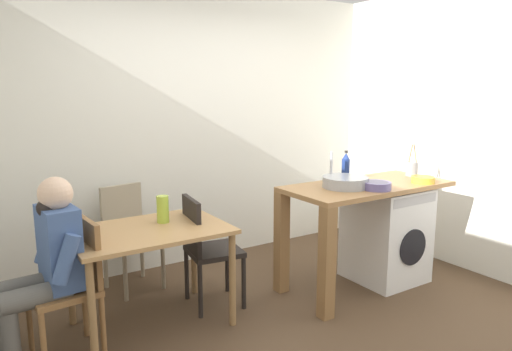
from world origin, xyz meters
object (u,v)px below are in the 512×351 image
object	(u,v)px
washing_machine	(386,233)
colander	(423,179)
seated_person	(46,262)
vase	(163,209)
utensil_crock	(412,169)
mixing_bowl	(377,185)
bottle_tall_green	(346,167)
chair_opposite	(205,245)
chair_spare_by_wall	(128,231)
dining_table	(149,242)
chair_person_seat	(74,280)

from	to	relation	value
washing_machine	colander	size ratio (longest dim) A/B	4.30
seated_person	vase	distance (m)	0.90
utensil_crock	colander	world-z (taller)	utensil_crock
mixing_bowl	colander	bearing A→B (deg)	-2.06
bottle_tall_green	seated_person	bearing A→B (deg)	-179.82
chair_opposite	colander	distance (m)	1.98
colander	chair_spare_by_wall	bearing A→B (deg)	149.12
seated_person	washing_machine	xyz separation A→B (m)	(2.82, -0.23, -0.24)
chair_opposite	mixing_bowl	size ratio (longest dim) A/B	3.85
chair_opposite	vase	distance (m)	0.47
chair_opposite	vase	world-z (taller)	vase
mixing_bowl	chair_spare_by_wall	bearing A→B (deg)	141.83
utensil_crock	dining_table	bearing A→B (deg)	173.53
chair_person_seat	washing_machine	distance (m)	2.67
chair_person_seat	chair_spare_by_wall	size ratio (longest dim) A/B	1.00
dining_table	chair_person_seat	xyz separation A→B (m)	(-0.55, -0.09, -0.14)
chair_spare_by_wall	colander	bearing A→B (deg)	138.61
seated_person	vase	bearing A→B (deg)	-81.38
bottle_tall_green	colander	size ratio (longest dim) A/B	1.34
dining_table	utensil_crock	bearing A→B (deg)	-6.47
chair_spare_by_wall	seated_person	size ratio (longest dim) A/B	0.75
mixing_bowl	vase	xyz separation A→B (m)	(-1.60, 0.63, -0.11)
seated_person	bottle_tall_green	bearing A→B (deg)	-94.82
chair_opposite	seated_person	xyz separation A→B (m)	(-1.18, -0.17, 0.16)
dining_table	seated_person	distance (m)	0.71
dining_table	chair_opposite	xyz separation A→B (m)	(0.48, 0.06, -0.14)
dining_table	bottle_tall_green	size ratio (longest dim) A/B	4.10
washing_machine	utensil_crock	world-z (taller)	utensil_crock
chair_opposite	utensil_crock	xyz separation A→B (m)	(2.01, -0.34, 0.48)
seated_person	mixing_bowl	size ratio (longest dim) A/B	5.13
chair_person_seat	seated_person	bearing A→B (deg)	90.00
chair_spare_by_wall	vase	distance (m)	0.75
chair_opposite	mixing_bowl	distance (m)	1.47
chair_person_seat	seated_person	xyz separation A→B (m)	(-0.16, -0.01, 0.16)
chair_person_seat	vase	world-z (taller)	vase
chair_opposite	chair_person_seat	bearing A→B (deg)	-73.54
dining_table	mixing_bowl	distance (m)	1.85
chair_spare_by_wall	colander	world-z (taller)	colander
chair_spare_by_wall	utensil_crock	xyz separation A→B (m)	(2.39, -1.05, 0.48)
dining_table	colander	distance (m)	2.39
chair_opposite	vase	bearing A→B (deg)	-89.04
chair_person_seat	colander	size ratio (longest dim) A/B	4.50
chair_opposite	mixing_bowl	xyz separation A→B (m)	(1.27, -0.59, 0.45)
chair_spare_by_wall	mixing_bowl	world-z (taller)	mixing_bowl
colander	bottle_tall_green	bearing A→B (deg)	137.49
washing_machine	vase	world-z (taller)	vase
chair_spare_by_wall	bottle_tall_green	bearing A→B (deg)	142.62
bottle_tall_green	vase	size ratio (longest dim) A/B	1.32
chair_person_seat	mixing_bowl	xyz separation A→B (m)	(2.29, -0.44, 0.45)
bottle_tall_green	utensil_crock	distance (m)	0.70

